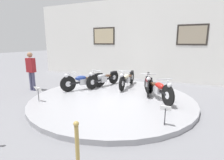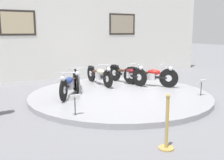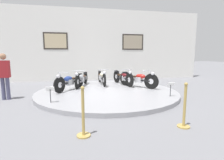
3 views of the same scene
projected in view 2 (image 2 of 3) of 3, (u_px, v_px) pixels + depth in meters
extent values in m
plane|color=slate|center=(120.00, 97.00, 8.44)|extent=(60.00, 60.00, 0.00)
cylinder|color=#99999E|center=(120.00, 95.00, 8.43)|extent=(5.72, 5.72, 0.14)
cube|color=white|center=(74.00, 29.00, 11.62)|extent=(14.00, 0.20, 4.40)
cube|color=#2D2823|center=(18.00, 23.00, 10.38)|extent=(1.40, 0.02, 1.00)
cube|color=#C6B289|center=(18.00, 23.00, 10.38)|extent=(1.24, 0.02, 0.84)
cube|color=#2D2823|center=(122.00, 24.00, 12.59)|extent=(1.40, 0.02, 1.00)
cube|color=tan|center=(122.00, 24.00, 12.59)|extent=(1.24, 0.02, 0.84)
cylinder|color=black|center=(64.00, 90.00, 7.40)|extent=(0.41, 0.55, 0.63)
cylinder|color=silver|center=(64.00, 90.00, 7.40)|extent=(0.18, 0.22, 0.22)
cylinder|color=black|center=(76.00, 81.00, 8.72)|extent=(0.41, 0.55, 0.63)
cylinder|color=silver|center=(76.00, 81.00, 8.72)|extent=(0.18, 0.22, 0.22)
cube|color=black|center=(70.00, 85.00, 8.06)|extent=(0.77, 1.06, 0.07)
cube|color=silver|center=(70.00, 85.00, 8.02)|extent=(0.35, 0.38, 0.24)
ellipsoid|color=navy|center=(69.00, 80.00, 7.89)|extent=(0.45, 0.52, 0.20)
cube|color=#472D1E|center=(72.00, 79.00, 8.25)|extent=(0.35, 0.38, 0.07)
cube|color=black|center=(76.00, 73.00, 8.67)|extent=(0.29, 0.35, 0.06)
cylinder|color=silver|center=(65.00, 82.00, 7.51)|extent=(0.18, 0.23, 0.54)
cylinder|color=silver|center=(66.00, 73.00, 7.57)|extent=(0.46, 0.33, 0.03)
sphere|color=silver|center=(63.00, 79.00, 7.28)|extent=(0.15, 0.15, 0.15)
cylinder|color=black|center=(77.00, 84.00, 8.34)|extent=(0.24, 0.60, 0.61)
cylinder|color=silver|center=(77.00, 84.00, 8.34)|extent=(0.13, 0.22, 0.21)
cylinder|color=black|center=(76.00, 77.00, 9.64)|extent=(0.24, 0.60, 0.61)
cylinder|color=silver|center=(76.00, 77.00, 9.64)|extent=(0.13, 0.22, 0.21)
cube|color=black|center=(77.00, 80.00, 8.99)|extent=(0.45, 1.20, 0.07)
cube|color=silver|center=(77.00, 80.00, 8.95)|extent=(0.29, 0.37, 0.24)
ellipsoid|color=#B2B5BA|center=(77.00, 75.00, 8.82)|extent=(0.36, 0.52, 0.20)
cube|color=#472D1E|center=(76.00, 75.00, 9.18)|extent=(0.29, 0.37, 0.07)
cube|color=black|center=(76.00, 70.00, 9.59)|extent=(0.21, 0.37, 0.06)
cylinder|color=silver|center=(77.00, 77.00, 8.44)|extent=(0.12, 0.25, 0.54)
cylinder|color=silver|center=(77.00, 68.00, 8.50)|extent=(0.52, 0.20, 0.03)
sphere|color=silver|center=(77.00, 74.00, 8.21)|extent=(0.15, 0.15, 0.15)
cylinder|color=black|center=(108.00, 79.00, 9.15)|extent=(0.08, 0.63, 0.63)
cylinder|color=silver|center=(108.00, 79.00, 9.15)|extent=(0.07, 0.22, 0.22)
cylinder|color=black|center=(91.00, 74.00, 10.30)|extent=(0.08, 0.63, 0.63)
cylinder|color=silver|center=(91.00, 74.00, 10.30)|extent=(0.07, 0.22, 0.22)
cube|color=black|center=(99.00, 76.00, 9.73)|extent=(0.11, 1.24, 0.07)
cube|color=silver|center=(99.00, 76.00, 9.69)|extent=(0.21, 0.33, 0.24)
ellipsoid|color=beige|center=(101.00, 72.00, 9.57)|extent=(0.24, 0.49, 0.20)
cube|color=#472D1E|center=(96.00, 72.00, 9.89)|extent=(0.21, 0.33, 0.07)
cube|color=black|center=(91.00, 67.00, 10.25)|extent=(0.11, 0.36, 0.06)
cylinder|color=silver|center=(106.00, 73.00, 9.24)|extent=(0.05, 0.25, 0.54)
cylinder|color=silver|center=(104.00, 65.00, 9.28)|extent=(0.54, 0.05, 0.03)
sphere|color=silver|center=(109.00, 69.00, 9.04)|extent=(0.15, 0.15, 0.15)
cylinder|color=black|center=(140.00, 77.00, 9.40)|extent=(0.20, 0.65, 0.66)
cylinder|color=silver|center=(140.00, 77.00, 9.40)|extent=(0.12, 0.24, 0.23)
cylinder|color=black|center=(115.00, 73.00, 10.40)|extent=(0.20, 0.65, 0.66)
cylinder|color=silver|center=(115.00, 73.00, 10.40)|extent=(0.12, 0.24, 0.23)
cube|color=black|center=(127.00, 75.00, 9.90)|extent=(0.35, 1.23, 0.07)
cube|color=silver|center=(127.00, 74.00, 9.87)|extent=(0.27, 0.36, 0.24)
ellipsoid|color=maroon|center=(129.00, 71.00, 9.77)|extent=(0.32, 0.52, 0.20)
cube|color=#472D1E|center=(123.00, 71.00, 10.04)|extent=(0.27, 0.36, 0.07)
cube|color=black|center=(115.00, 66.00, 10.35)|extent=(0.18, 0.37, 0.06)
cylinder|color=silver|center=(137.00, 71.00, 9.48)|extent=(0.10, 0.25, 0.54)
cylinder|color=silver|center=(135.00, 64.00, 9.51)|extent=(0.53, 0.15, 0.03)
sphere|color=silver|center=(141.00, 68.00, 9.30)|extent=(0.15, 0.15, 0.15)
cylinder|color=black|center=(169.00, 78.00, 9.17)|extent=(0.46, 0.56, 0.67)
cylinder|color=silver|center=(169.00, 78.00, 9.17)|extent=(0.20, 0.22, 0.24)
cylinder|color=black|center=(132.00, 76.00, 9.70)|extent=(0.46, 0.56, 0.67)
cylinder|color=silver|center=(132.00, 76.00, 9.70)|extent=(0.20, 0.22, 0.24)
cube|color=black|center=(150.00, 77.00, 9.44)|extent=(0.83, 1.02, 0.07)
cube|color=silver|center=(151.00, 76.00, 9.42)|extent=(0.36, 0.37, 0.24)
ellipsoid|color=red|center=(154.00, 72.00, 9.35)|extent=(0.47, 0.51, 0.20)
cube|color=#472D1E|center=(144.00, 73.00, 9.50)|extent=(0.36, 0.37, 0.07)
cube|color=black|center=(132.00, 68.00, 9.65)|extent=(0.30, 0.34, 0.06)
cylinder|color=silver|center=(165.00, 72.00, 9.19)|extent=(0.19, 0.22, 0.54)
cylinder|color=silver|center=(162.00, 65.00, 9.19)|extent=(0.44, 0.36, 0.03)
sphere|color=silver|center=(171.00, 69.00, 9.09)|extent=(0.15, 0.15, 0.15)
cylinder|color=#333338|center=(75.00, 106.00, 6.17)|extent=(0.02, 0.02, 0.42)
cube|color=white|center=(75.00, 97.00, 6.13)|extent=(0.26, 0.11, 0.15)
cylinder|color=#333338|center=(201.00, 89.00, 8.05)|extent=(0.02, 0.02, 0.42)
cube|color=white|center=(202.00, 82.00, 8.01)|extent=(0.26, 0.11, 0.15)
cylinder|color=tan|center=(166.00, 148.00, 4.74)|extent=(0.28, 0.28, 0.03)
cylinder|color=tan|center=(167.00, 124.00, 4.65)|extent=(0.06, 0.06, 0.95)
sphere|color=tan|center=(168.00, 96.00, 4.56)|extent=(0.08, 0.08, 0.08)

